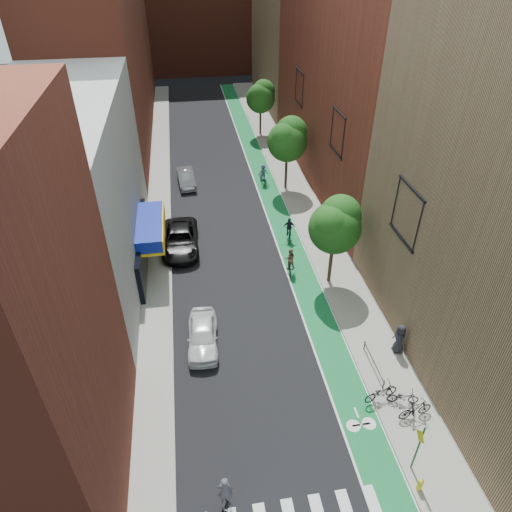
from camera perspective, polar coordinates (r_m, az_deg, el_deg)
name	(u,v)px	position (r m, az deg, el deg)	size (l,w,h in m)	color
ground	(277,419)	(23.98, 2.64, -19.64)	(160.00, 160.00, 0.00)	black
bike_lane	(265,181)	(44.54, 1.10, 9.40)	(2.00, 68.00, 0.01)	#126730
sidewalk_left	(159,188)	(44.01, -11.97, 8.37)	(2.00, 68.00, 0.15)	gray
sidewalk_right	(290,178)	(44.98, 4.28, 9.68)	(3.00, 68.00, 0.15)	gray
building_left_white	(66,195)	(31.52, -22.66, 7.01)	(8.00, 20.00, 12.00)	silver
building_left_far_red	(101,30)	(56.51, -18.84, 25.15)	(8.00, 36.00, 22.00)	maroon
building_right_mid_red	(359,56)	(43.02, 12.77, 23.21)	(8.00, 28.00, 22.00)	maroon
building_right_far_tan	(294,31)	(65.97, 4.76, 26.21)	(8.00, 20.00, 18.00)	#8C6B4C
building_far_closure	(192,3)	(85.90, -7.98, 28.88)	(30.00, 14.00, 20.00)	maroon
tree_near	(336,224)	(29.12, 9.94, 3.96)	(3.40, 3.36, 6.42)	#332619
tree_mid	(288,138)	(41.11, 4.01, 14.45)	(3.55, 3.53, 6.74)	#332619
tree_far	(261,96)	(54.24, 0.61, 19.38)	(3.30, 3.25, 6.21)	#332619
sign_pole	(418,446)	(22.10, 19.63, -21.44)	(0.13, 0.71, 3.00)	#194C26
parked_car_white	(203,335)	(26.77, -6.68, -9.80)	(1.71, 4.26, 1.45)	white
parked_car_black	(180,239)	(34.67, -9.43, 2.07)	(2.64, 5.72, 1.59)	black
parked_car_silver	(186,178)	(43.97, -8.73, 9.61)	(1.46, 4.19, 1.38)	gray
cyclist_lead	(226,498)	(21.19, -3.82, -27.98)	(0.79, 1.62, 2.09)	black
cyclist_lane_near	(290,263)	(31.82, 4.26, -0.87)	(0.86, 1.80, 1.95)	black
cyclist_lane_mid	(289,232)	(35.31, 4.18, 3.03)	(0.97, 1.67, 1.91)	black
cyclist_lane_far	(263,176)	(43.64, 0.90, 10.03)	(1.11, 1.86, 1.92)	black
parked_bike_near	(403,397)	(25.13, 17.93, -16.42)	(0.54, 1.56, 0.82)	black
parked_bike_mid	(415,409)	(24.67, 19.31, -17.64)	(0.51, 1.80, 1.08)	black
parked_bike_far	(381,392)	(24.89, 15.37, -16.10)	(0.66, 1.89, 0.99)	black
pedestrian	(400,339)	(27.10, 17.51, -9.82)	(0.93, 0.60, 1.90)	black
fire_hydrant	(420,484)	(22.76, 19.83, -25.26)	(0.24, 0.24, 0.70)	yellow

